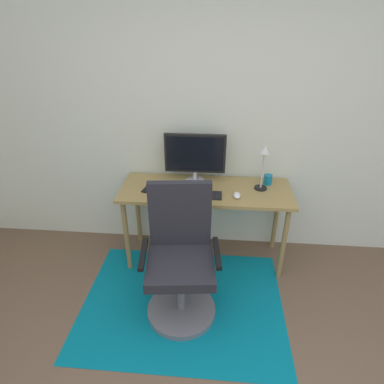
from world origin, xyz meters
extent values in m
cube|color=silver|center=(0.00, 2.20, 1.30)|extent=(6.00, 0.10, 2.60)
cube|color=#076F82|center=(-0.27, 1.25, 0.00)|extent=(1.65, 1.27, 0.01)
cube|color=olive|center=(-0.13, 1.85, 0.75)|extent=(1.51, 0.56, 0.03)
cylinder|color=olive|center=(-0.82, 1.63, 0.37)|extent=(0.04, 0.04, 0.74)
cylinder|color=olive|center=(0.57, 1.63, 0.37)|extent=(0.04, 0.04, 0.74)
cylinder|color=olive|center=(-0.82, 2.07, 0.37)|extent=(0.04, 0.04, 0.74)
cylinder|color=olive|center=(0.57, 2.07, 0.37)|extent=(0.04, 0.04, 0.74)
cylinder|color=#B2B2B7|center=(-0.23, 1.99, 0.77)|extent=(0.18, 0.18, 0.01)
cylinder|color=#B2B2B7|center=(-0.23, 1.99, 0.83)|extent=(0.04, 0.04, 0.09)
cube|color=black|center=(-0.23, 1.99, 1.05)|extent=(0.54, 0.04, 0.35)
cube|color=black|center=(-0.23, 1.97, 1.05)|extent=(0.50, 0.00, 0.31)
cube|color=black|center=(-0.20, 1.72, 0.78)|extent=(0.43, 0.13, 0.02)
ellipsoid|color=white|center=(0.14, 1.73, 0.79)|extent=(0.06, 0.10, 0.03)
cylinder|color=#11708E|center=(0.43, 2.00, 0.81)|extent=(0.07, 0.07, 0.09)
cube|color=black|center=(-0.64, 1.80, 0.77)|extent=(0.10, 0.15, 0.01)
cylinder|color=black|center=(0.36, 1.90, 0.78)|extent=(0.11, 0.11, 0.01)
cylinder|color=beige|center=(0.36, 1.90, 0.95)|extent=(0.02, 0.02, 0.33)
cone|color=beige|center=(0.36, 1.90, 1.14)|extent=(0.10, 0.10, 0.06)
cylinder|color=slate|center=(-0.27, 1.15, 0.03)|extent=(0.55, 0.55, 0.05)
cylinder|color=slate|center=(-0.27, 1.15, 0.25)|extent=(0.06, 0.06, 0.41)
cube|color=#232328|center=(-0.27, 1.15, 0.50)|extent=(0.54, 0.54, 0.08)
cube|color=#232328|center=(-0.30, 1.37, 0.81)|extent=(0.47, 0.11, 0.54)
cube|color=black|center=(-0.54, 1.12, 0.61)|extent=(0.08, 0.35, 0.03)
cube|color=black|center=(-0.01, 1.18, 0.61)|extent=(0.08, 0.35, 0.03)
camera|label=1|loc=(-0.03, -0.65, 2.10)|focal=29.94mm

